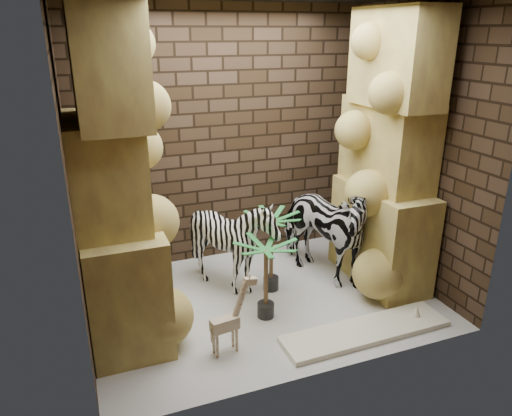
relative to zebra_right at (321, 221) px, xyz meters
name	(u,v)px	position (x,y,z in m)	size (l,w,h in m)	color
floor	(263,300)	(-0.78, -0.24, -0.71)	(3.50, 3.50, 0.00)	silver
wall_back	(225,138)	(-0.78, 1.01, 0.79)	(3.50, 3.50, 0.00)	black
wall_front	(328,206)	(-0.78, -1.49, 0.79)	(3.50, 3.50, 0.00)	black
wall_left	(70,184)	(-2.53, -0.24, 0.79)	(3.00, 3.00, 0.00)	black
wall_right	(414,149)	(0.97, -0.24, 0.79)	(3.00, 3.00, 0.00)	black
rock_pillar_left	(113,179)	(-2.18, -0.24, 0.79)	(0.68, 1.30, 3.00)	#DED162
rock_pillar_right	(389,151)	(0.64, -0.24, 0.79)	(0.58, 1.25, 3.00)	#DED162
zebra_right	(321,221)	(0.00, 0.00, 0.00)	(0.64, 1.19, 1.41)	white
zebra_left	(233,248)	(-1.00, 0.10, -0.20)	(0.89, 1.11, 1.01)	white
giraffe_toy	(225,316)	(-1.42, -0.93, -0.34)	(0.38, 0.13, 0.74)	beige
palm_front	(271,252)	(-0.61, -0.05, -0.25)	(0.36, 0.36, 0.91)	#176F24
palm_back	(266,280)	(-0.87, -0.53, -0.29)	(0.36, 0.36, 0.83)	#176F24
surfboard	(366,331)	(-0.09, -1.14, -0.68)	(1.67, 0.41, 0.05)	white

